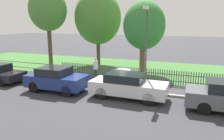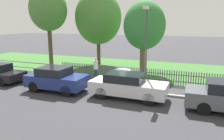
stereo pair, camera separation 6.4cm
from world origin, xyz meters
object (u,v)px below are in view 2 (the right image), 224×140
Objects in this scene: parked_car_navy_estate at (128,85)px; tree_mid_park at (144,26)px; street_lamp at (146,38)px; tree_nearest_kerb at (48,10)px; covered_motorcycle at (124,74)px; pedestrian_near_fence at (96,67)px; tree_behind_motorcycle at (98,18)px; parked_car_black_saloon at (57,79)px.

parked_car_navy_estate is 0.72× the size of tree_mid_park.
street_lamp is (0.60, 1.60, 2.53)m from parked_car_navy_estate.
parked_car_navy_estate is 3.06m from street_lamp.
tree_nearest_kerb is 10.82m from street_lamp.
tree_nearest_kerb is at bearing 160.07° from covered_motorcycle.
tree_behind_motorcycle is at bearing -20.89° from pedestrian_near_fence.
tree_nearest_kerb is 7.76m from pedestrian_near_fence.
parked_car_navy_estate is (4.54, 0.29, -0.03)m from parked_car_black_saloon.
parked_car_navy_estate is 2.55× the size of pedestrian_near_fence.
parked_car_black_saloon reaches higher than parked_car_navy_estate.
tree_behind_motorcycle reaches higher than parked_car_black_saloon.
tree_nearest_kerb reaches higher than covered_motorcycle.
tree_mid_park is 3.53× the size of pedestrian_near_fence.
street_lamp reaches higher than parked_car_black_saloon.
parked_car_black_saloon is 4.55m from parked_car_navy_estate.
parked_car_navy_estate is at bearing 2.96° from parked_car_black_saloon.
pedestrian_near_fence is (2.43, -5.80, -3.71)m from tree_behind_motorcycle.
tree_mid_park is at bearing 7.13° from tree_nearest_kerb.
tree_nearest_kerb reaches higher than parked_car_navy_estate.
covered_motorcycle is (-1.15, 2.91, -0.08)m from parked_car_navy_estate.
parked_car_navy_estate is 0.84× the size of street_lamp.
tree_mid_park reaches higher than pedestrian_near_fence.
street_lamp reaches higher than pedestrian_near_fence.
tree_nearest_kerb is 8.78m from tree_mid_park.
tree_behind_motorcycle is at bearing 97.34° from parked_car_black_saloon.
tree_behind_motorcycle is 5.63m from tree_mid_park.
pedestrian_near_fence reaches higher than parked_car_black_saloon.
covered_motorcycle is 4.95m from tree_mid_park.
street_lamp is at bearing -152.65° from pedestrian_near_fence.
parked_car_black_saloon is 0.87× the size of parked_car_navy_estate.
parked_car_navy_estate is 11.23m from tree_behind_motorcycle.
pedestrian_near_fence is at bearing -126.71° from tree_mid_park.
tree_behind_motorcycle is (-1.28, 9.07, 3.89)m from parked_car_black_saloon.
parked_car_navy_estate is at bearing -30.88° from tree_nearest_kerb.
tree_behind_motorcycle is 7.30m from pedestrian_near_fence.
street_lamp reaches higher than parked_car_navy_estate.
tree_nearest_kerb reaches higher than street_lamp.
pedestrian_near_fence is at bearing 139.07° from parked_car_navy_estate.
street_lamp is at bearing 19.52° from parked_car_black_saloon.
parked_car_navy_estate reaches higher than covered_motorcycle.
tree_nearest_kerb is at bearing -136.89° from tree_behind_motorcycle.
pedestrian_near_fence is (-3.39, 2.98, 0.21)m from parked_car_navy_estate.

